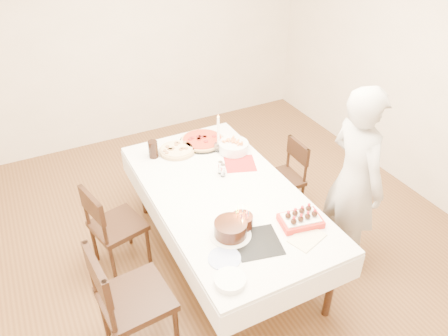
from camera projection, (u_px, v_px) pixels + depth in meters
name	position (u px, v px, depth m)	size (l,w,h in m)	color
floor	(230.00, 246.00, 4.16)	(5.00, 5.00, 0.00)	brown
wall_back	(134.00, 33.00, 5.24)	(4.50, 0.04, 2.70)	beige
wall_right	(435.00, 71.00, 4.24)	(0.04, 5.00, 2.70)	beige
dining_table	(224.00, 226.00, 3.84)	(1.14, 2.14, 0.75)	white
chair_right_savory	(281.00, 179.00, 4.38)	(0.41, 0.41, 0.79)	#321C10
chair_left_savory	(118.00, 226.00, 3.76)	(0.44, 0.44, 0.87)	#321C10
chair_left_dessert	(135.00, 299.00, 3.03)	(0.51, 0.51, 1.00)	#321C10
person	(354.00, 181.00, 3.60)	(0.62, 0.40, 1.69)	beige
pizza_white	(177.00, 150.00, 4.14)	(0.36, 0.36, 0.04)	beige
pizza_pepperoni	(202.00, 140.00, 4.28)	(0.45, 0.45, 0.04)	red
red_placemat	(240.00, 164.00, 3.98)	(0.27, 0.27, 0.01)	#B21E1E
pasta_bowl	(234.00, 147.00, 4.13)	(0.28, 0.28, 0.09)	white
taper_candle	(218.00, 133.00, 4.06)	(0.08, 0.08, 0.39)	white
shaker_pair	(223.00, 171.00, 3.79)	(0.10, 0.10, 0.12)	white
cola_glass	(153.00, 149.00, 4.03)	(0.09, 0.09, 0.17)	black
layer_cake	(231.00, 229.00, 3.17)	(0.31, 0.31, 0.12)	black
cake_board	(257.00, 243.00, 3.14)	(0.32, 0.32, 0.01)	black
birthday_cake	(242.00, 218.00, 3.23)	(0.16, 0.16, 0.16)	black
strawberry_box	(301.00, 220.00, 3.29)	(0.31, 0.21, 0.08)	red
box_lid	(307.00, 238.00, 3.17)	(0.26, 0.18, 0.02)	beige
plate_stack	(230.00, 280.00, 2.82)	(0.21, 0.21, 0.04)	white
china_plate	(224.00, 258.00, 3.00)	(0.23, 0.23, 0.01)	white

